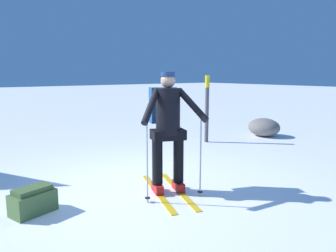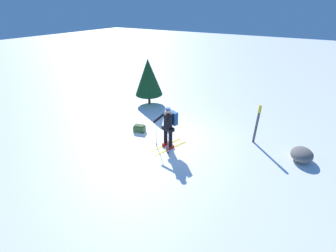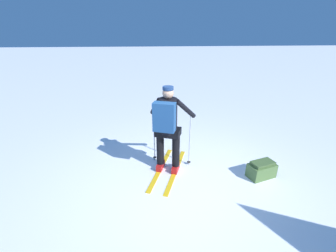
# 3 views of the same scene
# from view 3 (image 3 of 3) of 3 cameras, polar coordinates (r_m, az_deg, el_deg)

# --- Properties ---
(ground_plane) EXTENTS (80.00, 80.00, 0.00)m
(ground_plane) POSITION_cam_3_polar(r_m,az_deg,el_deg) (4.33, 3.29, -14.23)
(ground_plane) COLOR white
(skier) EXTENTS (1.65, 1.04, 1.72)m
(skier) POSITION_cam_3_polar(r_m,az_deg,el_deg) (4.17, -0.13, 0.28)
(skier) COLOR gold
(skier) RESTS_ON ground_plane
(dropped_backpack) EXTENTS (0.42, 0.58, 0.33)m
(dropped_backpack) POSITION_cam_3_polar(r_m,az_deg,el_deg) (4.75, 22.67, -10.18)
(dropped_backpack) COLOR #4C6B38
(dropped_backpack) RESTS_ON ground_plane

